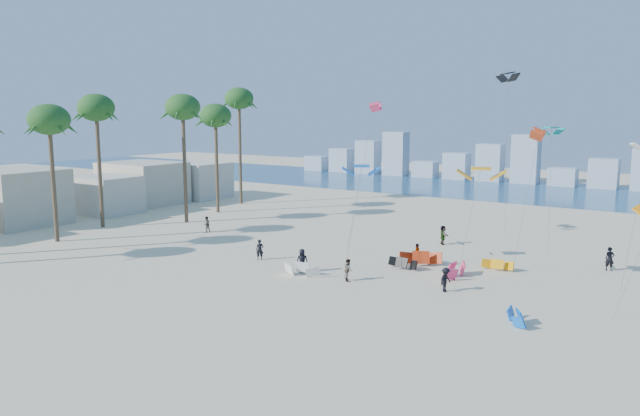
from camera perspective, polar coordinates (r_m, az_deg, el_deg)
The scene contains 10 objects.
ground at distance 39.59m, azimuth -16.93°, elevation -9.10°, with size 220.00×220.00×0.00m, color beige.
ocean at distance 100.72m, azimuth 16.52°, elevation 1.76°, with size 220.00×220.00×0.00m, color navy.
kitesurfer_near at distance 50.06m, azimuth -5.72°, elevation -3.96°, with size 0.62×0.41×1.71m, color black.
kitesurfer_mid at distance 43.80m, azimuth 2.69°, elevation -5.87°, with size 0.78×0.61×1.61m, color gray.
kitesurfers_far at distance 50.48m, azimuth 6.93°, elevation -3.85°, with size 37.36×16.51×1.84m.
grounded_kites at distance 45.87m, azimuth 9.59°, elevation -5.74°, with size 19.15×12.87×1.08m.
flying_kites at distance 50.51m, azimuth 17.03°, elevation 6.89°, with size 26.82×26.07×16.52m.
palm_row at distance 65.36m, azimuth -18.99°, elevation 8.35°, with size 9.13×44.80×15.33m.
beachfront_buildings at distance 77.75m, azimuth -20.98°, elevation 1.48°, with size 11.50×43.00×6.00m.
distant_skyline at distance 110.29m, azimuth 17.56°, elevation 3.92°, with size 85.00×3.00×8.40m.
Camera 1 is at (29.45, -23.57, 12.02)m, focal length 33.82 mm.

